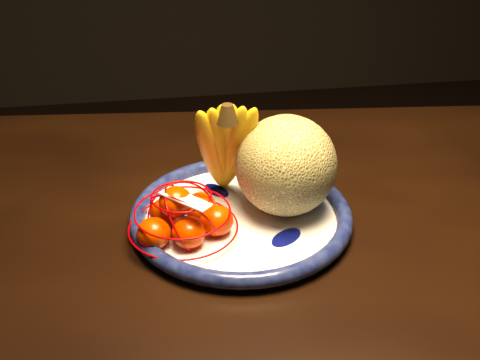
{
  "coord_description": "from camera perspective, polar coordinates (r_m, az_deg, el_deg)",
  "views": [
    {
      "loc": [
        0.04,
        -0.67,
        1.21
      ],
      "look_at": [
        0.15,
        0.08,
        0.76
      ],
      "focal_mm": 45.0,
      "sensor_mm": 36.0,
      "label": 1
    }
  ],
  "objects": [
    {
      "name": "fruit_bowl",
      "position": [
        0.9,
        0.09,
        -3.42
      ],
      "size": [
        0.33,
        0.33,
        0.03
      ],
      "rotation": [
        0.0,
        0.0,
        0.06
      ],
      "color": "white",
      "rests_on": "dining_table"
    },
    {
      "name": "cantaloupe",
      "position": [
        0.88,
        4.39,
        1.39
      ],
      "size": [
        0.15,
        0.15,
        0.15
      ],
      "primitive_type": "sphere",
      "color": "olive",
      "rests_on": "fruit_bowl"
    },
    {
      "name": "price_tag",
      "position": [
        0.82,
        -5.18,
        -1.81
      ],
      "size": [
        0.07,
        0.07,
        0.01
      ],
      "primitive_type": "cube",
      "rotation": [
        -0.14,
        0.1,
        -0.67
      ],
      "color": "white",
      "rests_on": "mandarin_bag"
    },
    {
      "name": "dining_table",
      "position": [
        0.96,
        -8.22,
        -7.78
      ],
      "size": [
        1.46,
        0.96,
        0.69
      ],
      "rotation": [
        0.0,
        0.0,
        -0.1
      ],
      "color": "black",
      "rests_on": "ground"
    },
    {
      "name": "mandarin_bag",
      "position": [
        0.85,
        -5.38,
        -3.59
      ],
      "size": [
        0.17,
        0.17,
        0.1
      ],
      "rotation": [
        0.0,
        0.0,
        0.06
      ],
      "color": "#FF2E00",
      "rests_on": "fruit_bowl"
    },
    {
      "name": "banana_bunch",
      "position": [
        0.9,
        -1.43,
        3.4
      ],
      "size": [
        0.12,
        0.11,
        0.19
      ],
      "rotation": [
        0.0,
        0.0,
        -0.01
      ],
      "color": "gold",
      "rests_on": "fruit_bowl"
    }
  ]
}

